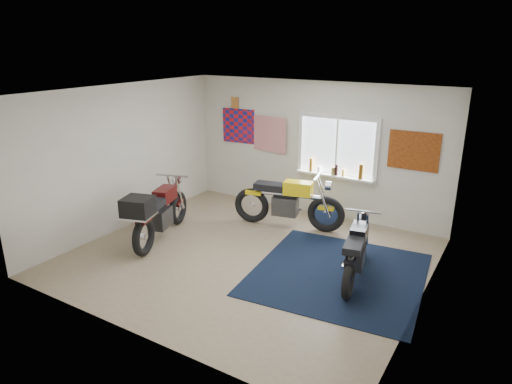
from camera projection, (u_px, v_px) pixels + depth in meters
The scene contains 10 objects.
ground at pixel (248, 257), 7.61m from camera, with size 5.50×5.50×0.00m, color #9E896B.
room_shell at pixel (248, 162), 7.09m from camera, with size 5.50×5.50×5.50m.
navy_rug at pixel (338, 274), 7.04m from camera, with size 2.50×2.60×0.01m, color black.
window_assembly at pixel (337, 151), 8.93m from camera, with size 1.66×0.17×1.26m.
oil_bottles at pixel (338, 170), 8.94m from camera, with size 1.13×0.09×0.30m.
flag_display at pixel (235, 103), 9.88m from camera, with size 1.60×0.10×1.17m.
triumph_poster at pixel (414, 151), 8.16m from camera, with size 0.90×0.03×0.70m, color #A54C14.
yellow_triumph at pixel (288, 203), 8.70m from camera, with size 2.16×0.73×1.10m.
black_chrome_bike at pixel (356, 253), 6.82m from camera, with size 0.58×1.80×0.93m.
maroon_tourer at pixel (157, 213), 8.02m from camera, with size 0.99×2.06×1.06m.
Camera 1 is at (3.69, -5.81, 3.43)m, focal length 32.00 mm.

